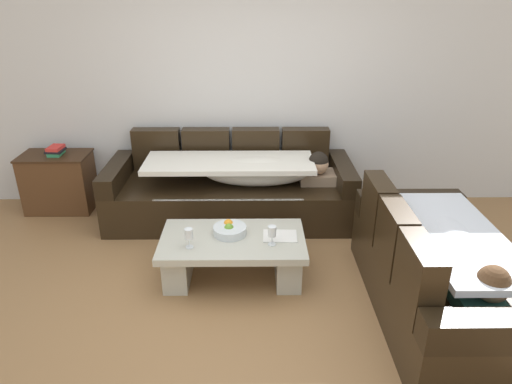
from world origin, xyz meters
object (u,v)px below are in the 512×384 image
Objects in this scene: wine_glass_near_left at (189,235)px; wine_glass_near_right at (272,232)px; open_magazine at (280,236)px; side_cabinet at (59,182)px; couch_near_window at (439,275)px; fruit_bowl at (230,230)px; coffee_table at (233,252)px; couch_along_wall at (235,189)px; book_stack_on_cabinet at (56,151)px.

wine_glass_near_left is 0.66m from wine_glass_near_right.
open_magazine is 2.70m from side_cabinet.
couch_near_window is 11.11× the size of wine_glass_near_right.
wine_glass_near_right is at bearing -32.59° from side_cabinet.
fruit_bowl is at bearing 152.53° from wine_glass_near_right.
coffee_table is 0.19m from fruit_bowl.
wine_glass_near_left reaches higher than coffee_table.
open_magazine is at bearing 2.36° from coffee_table.
wine_glass_near_left is at bearing -165.29° from open_magazine.
coffee_table is at bearing -88.95° from couch_along_wall.
couch_near_window reaches higher than wine_glass_near_left.
couch_along_wall is 2.24m from couch_near_window.
couch_along_wall is at bearing 105.53° from wine_glass_near_right.
open_magazine is at bearing -7.09° from fruit_bowl.
side_cabinet reaches higher than coffee_table.
wine_glass_near_left reaches higher than fruit_bowl.
fruit_bowl is at bearing 174.99° from open_magazine.
wine_glass_near_left is at bearing -42.66° from side_cabinet.
book_stack_on_cabinet reaches higher than open_magazine.
open_magazine is (0.42, -1.10, 0.06)m from couch_along_wall.
open_magazine is at bearing -29.72° from book_stack_on_cabinet.
wine_glass_near_left is at bearing 79.93° from couch_near_window.
couch_along_wall is at bearing 112.69° from open_magazine.
couch_near_window is 9.02× the size of book_stack_on_cabinet.
book_stack_on_cabinet is (0.03, -0.00, 0.37)m from side_cabinet.
side_cabinet reaches higher than wine_glass_near_left.
couch_near_window is 11.11× the size of wine_glass_near_left.
wine_glass_near_right is at bearing -19.22° from coffee_table.
wine_glass_near_right is at bearing -74.47° from couch_along_wall.
fruit_bowl is (-0.01, -1.05, 0.09)m from couch_along_wall.
coffee_table is 4.29× the size of fruit_bowl.
fruit_bowl is (-1.57, 0.55, 0.08)m from couch_near_window.
book_stack_on_cabinet is at bearing -5.18° from side_cabinet.
fruit_bowl is 0.39× the size of side_cabinet.
wine_glass_near_right is at bearing 73.17° from couch_near_window.
fruit_bowl is 2.30m from book_stack_on_cabinet.
open_magazine is 2.69m from book_stack_on_cabinet.
fruit_bowl is 0.43m from open_magazine.
fruit_bowl is at bearing -33.45° from side_cabinet.
wine_glass_near_right is at bearing 3.08° from wine_glass_near_left.
couch_along_wall reaches higher than fruit_bowl.
fruit_bowl is 1.69× the size of wine_glass_near_right.
wine_glass_near_left is 0.76m from open_magazine.
couch_near_window is at bearing -17.33° from coffee_table.
couch_near_window is 1.54× the size of coffee_table.
wine_glass_near_right reaches higher than open_magazine.
couch_near_window is 6.59× the size of fruit_bowl.
book_stack_on_cabinet is at bearing 145.15° from coffee_table.
couch_near_window reaches higher than wine_glass_near_right.
wine_glass_near_right is 2.68m from book_stack_on_cabinet.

